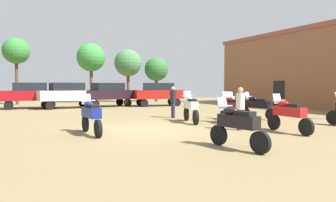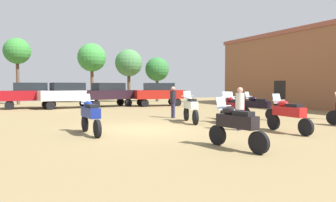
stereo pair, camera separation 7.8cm
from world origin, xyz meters
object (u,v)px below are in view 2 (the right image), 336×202
at_px(motorcycle_12, 236,124).
at_px(tree_1, 129,63).
at_px(car_2, 109,93).
at_px(car_5, 159,93).
at_px(tree_6, 17,52).
at_px(motorcycle_13, 234,106).
at_px(tree_7, 157,70).
at_px(motorcycle_7, 257,106).
at_px(person_1, 240,105).
at_px(motorcycle_3, 190,107).
at_px(motorcycle_5, 233,108).
at_px(motorcycle_2, 90,115).
at_px(tree_2, 92,58).
at_px(car_3, 30,93).
at_px(car_6, 68,93).
at_px(motorcycle_9, 288,114).
at_px(person_2, 173,100).

height_order(motorcycle_12, tree_1, tree_1).
distance_m(motorcycle_12, car_2, 18.20).
xyz_separation_m(car_5, tree_6, (-10.86, 7.86, 3.75)).
bearing_deg(motorcycle_13, tree_7, 94.55).
distance_m(motorcycle_13, tree_6, 21.98).
distance_m(motorcycle_12, tree_6, 25.72).
bearing_deg(motorcycle_7, tree_6, 103.85).
height_order(car_2, person_1, car_2).
height_order(car_2, car_5, same).
xyz_separation_m(motorcycle_3, person_1, (0.44, -3.03, 0.25)).
bearing_deg(motorcycle_5, motorcycle_7, 32.27).
xyz_separation_m(motorcycle_2, tree_1, (8.67, 19.89, 3.46)).
distance_m(motorcycle_2, tree_2, 21.19).
relative_size(motorcycle_5, tree_7, 0.47).
relative_size(motorcycle_7, car_5, 0.47).
relative_size(car_3, car_6, 0.96).
bearing_deg(motorcycle_2, motorcycle_3, 11.91).
xyz_separation_m(motorcycle_3, car_6, (-3.79, 12.08, 0.43)).
relative_size(motorcycle_3, motorcycle_9, 1.01).
distance_m(car_5, car_6, 7.53).
bearing_deg(car_5, tree_7, -16.37).
relative_size(motorcycle_2, car_6, 0.51).
bearing_deg(motorcycle_3, tree_6, 126.79).
relative_size(motorcycle_12, tree_1, 0.37).
distance_m(car_6, person_1, 15.69).
height_order(motorcycle_9, car_5, car_5).
relative_size(car_3, tree_1, 0.76).
relative_size(motorcycle_9, car_6, 0.50).
distance_m(motorcycle_12, tree_7, 25.58).
bearing_deg(tree_6, person_1, -71.02).
bearing_deg(tree_1, tree_6, 177.24).
relative_size(motorcycle_3, car_2, 0.50).
distance_m(motorcycle_9, motorcycle_13, 4.18).
xyz_separation_m(motorcycle_5, tree_6, (-8.58, 20.50, 4.18)).
xyz_separation_m(motorcycle_3, motorcycle_13, (2.44, -0.23, -0.03)).
distance_m(motorcycle_13, car_6, 13.81).
bearing_deg(motorcycle_2, motorcycle_12, -58.30).
bearing_deg(motorcycle_5, car_2, 107.23).
height_order(motorcycle_9, person_2, person_2).
relative_size(motorcycle_9, tree_1, 0.39).
relative_size(motorcycle_12, person_1, 1.22).
height_order(car_3, tree_1, tree_1).
bearing_deg(person_1, car_5, 52.58).
bearing_deg(motorcycle_12, car_3, 94.01).
bearing_deg(motorcycle_3, tree_1, 95.26).
xyz_separation_m(motorcycle_5, car_2, (-1.86, 13.78, 0.43)).
bearing_deg(motorcycle_9, person_1, 137.71).
height_order(motorcycle_7, motorcycle_9, motorcycle_9).
relative_size(motorcycle_7, tree_1, 0.37).
xyz_separation_m(motorcycle_9, car_2, (-2.11, 16.71, 0.45)).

